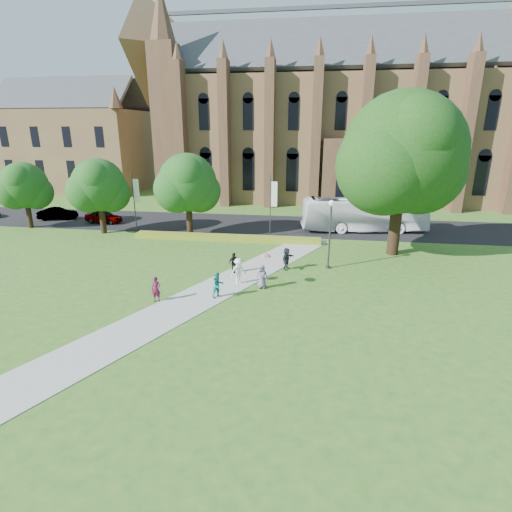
% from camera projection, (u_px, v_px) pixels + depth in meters
% --- Properties ---
extents(ground, '(160.00, 160.00, 0.00)m').
position_uv_depth(ground, '(212.00, 296.00, 25.62)').
color(ground, '#2D631D').
rests_on(ground, ground).
extents(road, '(160.00, 10.00, 0.02)m').
position_uv_depth(road, '(257.00, 225.00, 44.45)').
color(road, black).
rests_on(road, ground).
extents(footpath, '(15.58, 28.54, 0.04)m').
position_uv_depth(footpath, '(215.00, 289.00, 26.56)').
color(footpath, '#B2B2A8').
rests_on(footpath, ground).
extents(flower_hedge, '(18.00, 1.40, 0.45)m').
position_uv_depth(flower_hedge, '(226.00, 238.00, 38.26)').
color(flower_hedge, '#B19C23').
rests_on(flower_hedge, ground).
extents(cathedral, '(52.60, 18.25, 28.00)m').
position_uv_depth(cathedral, '(346.00, 108.00, 57.63)').
color(cathedral, brown).
rests_on(cathedral, ground).
extents(building_west, '(22.00, 14.00, 18.30)m').
position_uv_depth(building_west, '(77.00, 135.00, 67.19)').
color(building_west, brown).
rests_on(building_west, ground).
extents(streetlamp, '(0.44, 0.44, 5.24)m').
position_uv_depth(streetlamp, '(330.00, 226.00, 29.66)').
color(streetlamp, '#38383D').
rests_on(streetlamp, ground).
extents(large_tree, '(9.60, 9.60, 13.20)m').
position_uv_depth(large_tree, '(403.00, 153.00, 31.57)').
color(large_tree, '#332114').
rests_on(large_tree, ground).
extents(street_tree_0, '(5.20, 5.20, 7.50)m').
position_uv_depth(street_tree_0, '(99.00, 185.00, 39.45)').
color(street_tree_0, '#332114').
rests_on(street_tree_0, ground).
extents(street_tree_1, '(5.60, 5.60, 8.05)m').
position_uv_depth(street_tree_1, '(188.00, 183.00, 38.53)').
color(street_tree_1, '#332114').
rests_on(street_tree_1, ground).
extents(street_tree_2, '(4.80, 4.80, 6.95)m').
position_uv_depth(street_tree_2, '(24.00, 185.00, 41.78)').
color(street_tree_2, '#332114').
rests_on(street_tree_2, ground).
extents(banner_pole_0, '(0.70, 0.10, 6.00)m').
position_uv_depth(banner_pole_0, '(272.00, 203.00, 38.59)').
color(banner_pole_0, '#38383D').
rests_on(banner_pole_0, ground).
extents(banner_pole_1, '(0.70, 0.10, 6.00)m').
position_uv_depth(banner_pole_1, '(135.00, 199.00, 40.59)').
color(banner_pole_1, '#38383D').
rests_on(banner_pole_1, ground).
extents(tour_coach, '(13.02, 4.61, 3.55)m').
position_uv_depth(tour_coach, '(364.00, 214.00, 41.18)').
color(tour_coach, silver).
rests_on(tour_coach, road).
extents(car_0, '(4.32, 2.12, 1.42)m').
position_uv_depth(car_0, '(104.00, 217.00, 45.07)').
color(car_0, gray).
rests_on(car_0, road).
extents(car_1, '(4.48, 2.65, 1.39)m').
position_uv_depth(car_1, '(58.00, 214.00, 46.65)').
color(car_1, gray).
rests_on(car_1, road).
extents(pedestrian_0, '(0.60, 0.41, 1.58)m').
position_uv_depth(pedestrian_0, '(156.00, 289.00, 24.48)').
color(pedestrian_0, '#531331').
rests_on(pedestrian_0, footpath).
extents(pedestrian_1, '(1.02, 1.01, 1.66)m').
position_uv_depth(pedestrian_1, '(218.00, 285.00, 25.01)').
color(pedestrian_1, teal).
rests_on(pedestrian_1, footpath).
extents(pedestrian_2, '(1.33, 1.26, 1.81)m').
position_uv_depth(pedestrian_2, '(239.00, 271.00, 27.26)').
color(pedestrian_2, white).
rests_on(pedestrian_2, footpath).
extents(pedestrian_3, '(0.88, 0.91, 1.53)m').
position_uv_depth(pedestrian_3, '(234.00, 263.00, 29.39)').
color(pedestrian_3, black).
rests_on(pedestrian_3, footpath).
extents(pedestrian_4, '(0.80, 0.54, 1.59)m').
position_uv_depth(pedestrian_4, '(262.00, 276.00, 26.56)').
color(pedestrian_4, slate).
rests_on(pedestrian_4, footpath).
extents(pedestrian_5, '(1.05, 1.61, 1.66)m').
position_uv_depth(pedestrian_5, '(287.00, 259.00, 30.09)').
color(pedestrian_5, '#26272E').
rests_on(pedestrian_5, footpath).
extents(parasol, '(0.99, 0.99, 0.69)m').
position_uv_depth(parasol, '(265.00, 260.00, 26.28)').
color(parasol, tan).
rests_on(parasol, pedestrian_4).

